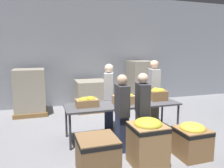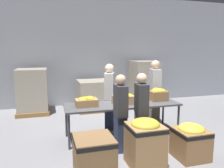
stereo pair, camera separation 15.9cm
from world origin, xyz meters
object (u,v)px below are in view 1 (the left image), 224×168
Objects in this scene: banana_box_0 at (87,102)px; volunteer_3 at (142,112)px; sorting_table at (123,106)px; donation_bin_0 at (97,154)px; banana_box_1 at (124,99)px; donation_bin_2 at (192,139)px; pallet_stack_0 at (30,92)px; pallet_stack_2 at (141,83)px; volunteer_0 at (154,92)px; volunteer_1 at (122,113)px; donation_bin_1 at (147,140)px; volunteer_2 at (109,97)px; banana_box_2 at (158,94)px; pallet_stack_1 at (91,95)px.

banana_box_0 is 1.22m from volunteer_3.
sorting_table is 0.85m from banana_box_0.
banana_box_1 is at bearing 53.75° from donation_bin_0.
donation_bin_2 is (0.89, -1.35, -0.39)m from sorting_table.
sorting_table is 0.18m from banana_box_1.
donation_bin_0 is 4.15m from pallet_stack_0.
volunteer_3 reaches higher than donation_bin_0.
pallet_stack_2 reaches higher than banana_box_0.
volunteer_0 reaches higher than donation_bin_0.
volunteer_1 is (-0.28, -0.63, -0.15)m from banana_box_1.
donation_bin_1 is at bearing -157.75° from volunteer_1.
donation_bin_2 is at bearing -56.20° from banana_box_1.
volunteer_3 is 0.76m from donation_bin_1.
sorting_table is 1.66m from donation_bin_2.
volunteer_2 is at bearing -76.20° from volunteer_0.
volunteer_2 is at bearing 103.45° from banana_box_1.
banana_box_1 reaches higher than banana_box_0.
volunteer_0 reaches higher than volunteer_2.
banana_box_2 reaches higher than pallet_stack_1.
banana_box_2 is 1.80m from donation_bin_1.
donation_bin_1 is at bearing -91.97° from sorting_table.
volunteer_3 reaches higher than volunteer_1.
volunteer_2 is (0.13, 1.28, 0.06)m from volunteer_1.
pallet_stack_2 is at bearing 157.35° from volunteer_2.
banana_box_1 is at bearing -51.07° from pallet_stack_0.
banana_box_0 is 1.17× the size of banana_box_2.
volunteer_1 is 3.22m from pallet_stack_1.
banana_box_1 is 0.44× the size of pallet_stack_1.
volunteer_3 is (0.30, -1.31, -0.06)m from volunteer_2.
volunteer_3 is at bearing -136.10° from banana_box_2.
volunteer_2 is at bearing -1.69° from volunteer_1.
pallet_stack_2 reaches higher than volunteer_1.
banana_box_1 is at bearing 33.35° from volunteer_2.
pallet_stack_0 is at bearing 44.46° from volunteer_3.
pallet_stack_2 reaches higher than volunteer_3.
volunteer_1 is at bearing 14.28° from volunteer_2.
banana_box_1 reaches higher than donation_bin_1.
donation_bin_1 is at bearing -87.98° from pallet_stack_1.
volunteer_3 is 2.46× the size of donation_bin_0.
donation_bin_2 is 0.41× the size of pallet_stack_2.
volunteer_3 is 1.06m from donation_bin_2.
pallet_stack_0 is at bearing 177.74° from pallet_stack_1.
pallet_stack_1 is 1.97m from pallet_stack_2.
volunteer_0 is at bearing 110.51° from volunteer_2.
banana_box_0 is at bearing -179.87° from sorting_table.
sorting_table reaches higher than donation_bin_2.
banana_box_2 is at bearing -5.19° from volunteer_0.
pallet_stack_0 is (-2.14, 2.65, -0.21)m from banana_box_1.
donation_bin_2 is at bearing -74.61° from pallet_stack_1.
volunteer_3 reaches higher than pallet_stack_1.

